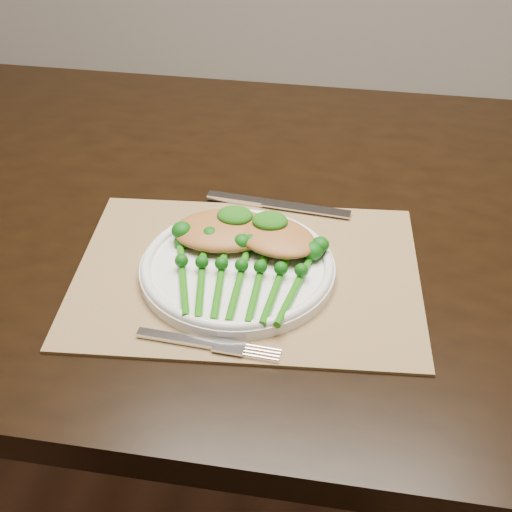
% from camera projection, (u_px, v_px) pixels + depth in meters
% --- Properties ---
extents(floor, '(4.00, 4.00, 0.00)m').
position_uv_depth(floor, '(283.00, 460.00, 1.59)').
color(floor, brown).
rests_on(floor, ground).
extents(dining_table, '(1.61, 0.91, 0.75)m').
position_uv_depth(dining_table, '(291.00, 388.00, 1.26)').
color(dining_table, black).
rests_on(dining_table, ground).
extents(placemat, '(0.47, 0.36, 0.00)m').
position_uv_depth(placemat, '(247.00, 274.00, 0.92)').
color(placemat, olive).
rests_on(placemat, dining_table).
extents(dinner_plate, '(0.25, 0.25, 0.02)m').
position_uv_depth(dinner_plate, '(237.00, 267.00, 0.91)').
color(dinner_plate, white).
rests_on(dinner_plate, placemat).
extents(knife, '(0.21, 0.04, 0.01)m').
position_uv_depth(knife, '(264.00, 203.00, 1.04)').
color(knife, silver).
rests_on(knife, placemat).
extents(fork, '(0.17, 0.03, 0.01)m').
position_uv_depth(fork, '(217.00, 345.00, 0.80)').
color(fork, silver).
rests_on(fork, placemat).
extents(chicken_fillet_left, '(0.15, 0.12, 0.03)m').
position_uv_depth(chicken_fillet_left, '(225.00, 230.00, 0.94)').
color(chicken_fillet_left, '#B06D33').
rests_on(chicken_fillet_left, dinner_plate).
extents(chicken_fillet_right, '(0.14, 0.13, 0.02)m').
position_uv_depth(chicken_fillet_right, '(274.00, 236.00, 0.93)').
color(chicken_fillet_right, '#B06D33').
rests_on(chicken_fillet_right, dinner_plate).
extents(pesto_dollop_left, '(0.05, 0.04, 0.02)m').
position_uv_depth(pesto_dollop_left, '(235.00, 215.00, 0.94)').
color(pesto_dollop_left, '#11480A').
rests_on(pesto_dollop_left, chicken_fillet_left).
extents(pesto_dollop_right, '(0.05, 0.04, 0.02)m').
position_uv_depth(pesto_dollop_right, '(270.00, 221.00, 0.93)').
color(pesto_dollop_right, '#11480A').
rests_on(pesto_dollop_right, chicken_fillet_right).
extents(broccolini_bundle, '(0.17, 0.19, 0.04)m').
position_uv_depth(broccolini_bundle, '(239.00, 282.00, 0.87)').
color(broccolini_bundle, '#1B660D').
rests_on(broccolini_bundle, dinner_plate).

